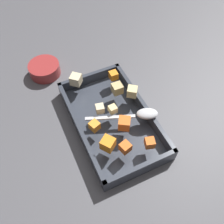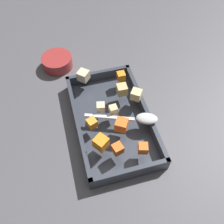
% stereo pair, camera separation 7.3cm
% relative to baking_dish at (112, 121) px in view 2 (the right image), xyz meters
% --- Properties ---
extents(ground_plane, '(4.00, 4.00, 0.00)m').
position_rel_baking_dish_xyz_m(ground_plane, '(0.01, 0.01, -0.02)').
color(ground_plane, '#4C4C51').
extents(baking_dish, '(0.37, 0.22, 0.05)m').
position_rel_baking_dish_xyz_m(baking_dish, '(0.00, 0.00, 0.00)').
color(baking_dish, '#333842').
rests_on(baking_dish, ground_plane).
extents(carrot_chunk_under_handle, '(0.03, 0.03, 0.03)m').
position_rel_baking_dish_xyz_m(carrot_chunk_under_handle, '(-0.14, -0.05, 0.05)').
color(carrot_chunk_under_handle, orange).
rests_on(carrot_chunk_under_handle, baking_dish).
extents(carrot_chunk_corner_ne, '(0.05, 0.05, 0.03)m').
position_rel_baking_dish_xyz_m(carrot_chunk_corner_ne, '(-0.09, 0.06, 0.05)').
color(carrot_chunk_corner_ne, orange).
rests_on(carrot_chunk_corner_ne, baking_dish).
extents(carrot_chunk_far_left, '(0.03, 0.03, 0.03)m').
position_rel_baking_dish_xyz_m(carrot_chunk_far_left, '(0.13, -0.07, 0.05)').
color(carrot_chunk_far_left, orange).
rests_on(carrot_chunk_far_left, baking_dish).
extents(carrot_chunk_corner_se, '(0.03, 0.03, 0.03)m').
position_rel_baking_dish_xyz_m(carrot_chunk_corner_se, '(-0.02, 0.07, 0.05)').
color(carrot_chunk_corner_se, orange).
rests_on(carrot_chunk_corner_se, baking_dish).
extents(carrot_chunk_corner_nw, '(0.05, 0.05, 0.03)m').
position_rel_baking_dish_xyz_m(carrot_chunk_corner_nw, '(-0.05, -0.01, 0.05)').
color(carrot_chunk_corner_nw, orange).
rests_on(carrot_chunk_corner_nw, baking_dish).
extents(carrot_chunk_heap_side, '(0.03, 0.03, 0.03)m').
position_rel_baking_dish_xyz_m(carrot_chunk_heap_side, '(-0.12, 0.02, 0.05)').
color(carrot_chunk_heap_side, orange).
rests_on(carrot_chunk_heap_side, baking_dish).
extents(potato_chunk_far_right, '(0.05, 0.05, 0.03)m').
position_rel_baking_dish_xyz_m(potato_chunk_far_right, '(0.16, 0.05, 0.05)').
color(potato_chunk_far_right, beige).
rests_on(potato_chunk_far_right, baking_dish).
extents(potato_chunk_heap_top, '(0.02, 0.02, 0.02)m').
position_rel_baking_dish_xyz_m(potato_chunk_heap_top, '(0.01, -0.01, 0.05)').
color(potato_chunk_heap_top, '#E0CC89').
rests_on(potato_chunk_heap_top, baking_dish).
extents(potato_chunk_rim_edge, '(0.03, 0.03, 0.03)m').
position_rel_baking_dish_xyz_m(potato_chunk_rim_edge, '(0.07, -0.05, 0.05)').
color(potato_chunk_rim_edge, tan).
rests_on(potato_chunk_rim_edge, baking_dish).
extents(potato_chunk_mid_right, '(0.03, 0.03, 0.02)m').
position_rel_baking_dish_xyz_m(potato_chunk_mid_right, '(0.02, 0.03, 0.05)').
color(potato_chunk_mid_right, beige).
rests_on(potato_chunk_mid_right, baking_dish).
extents(potato_chunk_front_center, '(0.04, 0.04, 0.03)m').
position_rel_baking_dish_xyz_m(potato_chunk_front_center, '(0.04, -0.09, 0.05)').
color(potato_chunk_front_center, '#E0CC89').
rests_on(potato_chunk_front_center, baking_dish).
extents(serving_spoon, '(0.10, 0.21, 0.02)m').
position_rel_baking_dish_xyz_m(serving_spoon, '(-0.04, -0.08, 0.05)').
color(serving_spoon, silver).
rests_on(serving_spoon, baking_dish).
extents(small_prep_bowl, '(0.11, 0.11, 0.04)m').
position_rel_baking_dish_xyz_m(small_prep_bowl, '(0.30, 0.13, 0.01)').
color(small_prep_bowl, maroon).
rests_on(small_prep_bowl, ground_plane).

